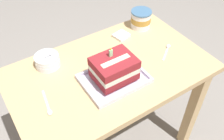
# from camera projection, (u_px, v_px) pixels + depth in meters

# --- Properties ---
(dining_table) EXTENTS (1.03, 0.62, 0.75)m
(dining_table) POSITION_uv_depth(u_px,v_px,m) (110.00, 86.00, 1.40)
(dining_table) COLOR tan
(dining_table) RESTS_ON ground_plane
(foil_tray) EXTENTS (0.31, 0.23, 0.02)m
(foil_tray) POSITION_uv_depth(u_px,v_px,m) (114.00, 79.00, 1.24)
(foil_tray) COLOR silver
(foil_tray) RESTS_ON dining_table
(birthday_cake) EXTENTS (0.19, 0.16, 0.16)m
(birthday_cake) POSITION_uv_depth(u_px,v_px,m) (114.00, 68.00, 1.19)
(birthday_cake) COLOR maroon
(birthday_cake) RESTS_ON foil_tray
(bowl_stack) EXTENTS (0.13, 0.13, 0.11)m
(bowl_stack) POSITION_uv_depth(u_px,v_px,m) (47.00, 61.00, 1.30)
(bowl_stack) COLOR white
(bowl_stack) RESTS_ON dining_table
(ice_cream_tub) EXTENTS (0.12, 0.12, 0.11)m
(ice_cream_tub) POSITION_uv_depth(u_px,v_px,m) (141.00, 19.00, 1.54)
(ice_cream_tub) COLOR white
(ice_cream_tub) RESTS_ON dining_table
(serving_spoon_near_tray) EXTENTS (0.13, 0.10, 0.01)m
(serving_spoon_near_tray) POSITION_uv_depth(u_px,v_px,m) (168.00, 48.00, 1.42)
(serving_spoon_near_tray) COLOR silver
(serving_spoon_near_tray) RESTS_ON dining_table
(serving_spoon_by_bowls) EXTENTS (0.04, 0.15, 0.01)m
(serving_spoon_by_bowls) POSITION_uv_depth(u_px,v_px,m) (48.00, 108.00, 1.12)
(serving_spoon_by_bowls) COLOR silver
(serving_spoon_by_bowls) RESTS_ON dining_table
(napkin_pile) EXTENTS (0.10, 0.09, 0.02)m
(napkin_pile) POSITION_uv_depth(u_px,v_px,m) (121.00, 36.00, 1.49)
(napkin_pile) COLOR white
(napkin_pile) RESTS_ON dining_table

